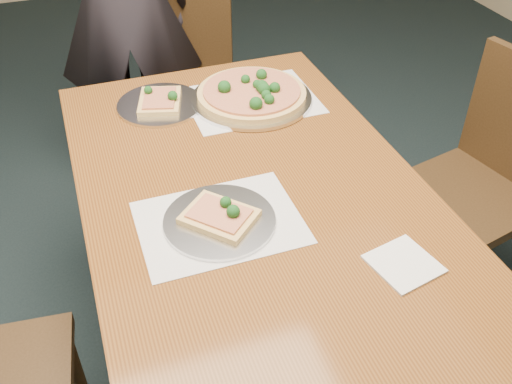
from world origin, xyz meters
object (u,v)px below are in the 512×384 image
object	(u,v)px
chair_far	(183,79)
pizza_pan	(252,94)
diner	(122,3)
slice_plate_near	(220,218)
dining_table	(256,218)
slice_plate_far	(160,103)
chair_right	(488,174)

from	to	relation	value
chair_far	pizza_pan	size ratio (longest dim) A/B	2.29
chair_far	diner	distance (m)	0.40
slice_plate_near	dining_table	bearing A→B (deg)	34.16
diner	slice_plate_near	bearing A→B (deg)	98.60
pizza_pan	slice_plate_far	xyz separation A→B (m)	(-0.29, 0.07, -0.01)
chair_far	slice_plate_far	size ratio (longest dim) A/B	3.25
dining_table	pizza_pan	xyz separation A→B (m)	(0.15, 0.46, 0.12)
slice_plate_near	slice_plate_far	world-z (taller)	slice_plate_near
pizza_pan	slice_plate_near	xyz separation A→B (m)	(-0.27, -0.54, -0.01)
diner	slice_plate_near	distance (m)	1.31
chair_right	pizza_pan	xyz separation A→B (m)	(-0.73, 0.36, 0.26)
chair_far	chair_right	xyz separation A→B (m)	(0.82, -1.03, 0.00)
slice_plate_far	slice_plate_near	bearing A→B (deg)	-88.22
pizza_pan	chair_right	bearing A→B (deg)	-26.22
chair_right	diner	xyz separation A→B (m)	(-1.03, 1.13, 0.33)
chair_right	pizza_pan	distance (m)	0.86
chair_far	diner	xyz separation A→B (m)	(-0.20, 0.09, 0.33)
dining_table	chair_far	distance (m)	1.14
diner	slice_plate_far	size ratio (longest dim) A/B	6.05
slice_plate_near	slice_plate_far	bearing A→B (deg)	91.78
dining_table	chair_right	bearing A→B (deg)	6.38
pizza_pan	slice_plate_far	bearing A→B (deg)	166.59
chair_right	chair_far	bearing A→B (deg)	-153.49
dining_table	chair_far	world-z (taller)	chair_far
pizza_pan	diner	bearing A→B (deg)	110.90
dining_table	pizza_pan	bearing A→B (deg)	71.95
chair_right	slice_plate_far	distance (m)	1.14
diner	pizza_pan	xyz separation A→B (m)	(0.29, -0.76, -0.07)
dining_table	slice_plate_far	distance (m)	0.56
dining_table	slice_plate_near	distance (m)	0.18
chair_right	pizza_pan	world-z (taller)	chair_right
diner	dining_table	bearing A→B (deg)	104.47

